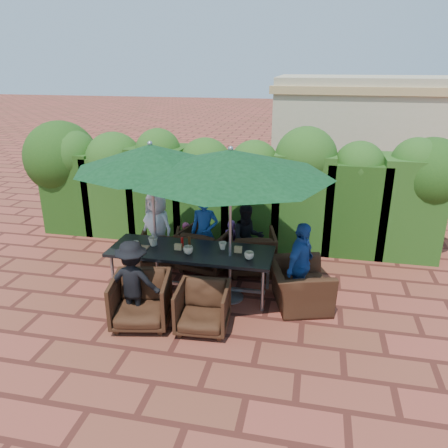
% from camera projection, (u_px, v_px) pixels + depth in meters
% --- Properties ---
extents(ground, '(80.00, 80.00, 0.00)m').
position_uv_depth(ground, '(202.00, 292.00, 7.23)').
color(ground, brown).
rests_on(ground, ground).
extents(dining_table, '(2.63, 0.90, 0.75)m').
position_uv_depth(dining_table, '(191.00, 254.00, 7.02)').
color(dining_table, black).
rests_on(dining_table, ground).
extents(umbrella_left, '(2.39, 2.39, 2.46)m').
position_uv_depth(umbrella_left, '(151.00, 157.00, 6.68)').
color(umbrella_left, gray).
rests_on(umbrella_left, ground).
extents(umbrella_right, '(3.02, 3.02, 2.46)m').
position_uv_depth(umbrella_right, '(231.00, 163.00, 6.28)').
color(umbrella_right, gray).
rests_on(umbrella_right, ground).
extents(chair_far_left, '(0.81, 0.78, 0.71)m').
position_uv_depth(chair_far_left, '(161.00, 245.00, 8.17)').
color(chair_far_left, black).
rests_on(chair_far_left, ground).
extents(chair_far_mid, '(0.98, 0.94, 0.86)m').
position_uv_depth(chair_far_mid, '(206.00, 247.00, 7.92)').
color(chair_far_mid, black).
rests_on(chair_far_mid, ground).
extents(chair_far_right, '(0.96, 0.93, 0.84)m').
position_uv_depth(chair_far_right, '(252.00, 249.00, 7.83)').
color(chair_far_right, black).
rests_on(chair_far_right, ground).
extents(chair_near_left, '(0.92, 0.88, 0.82)m').
position_uv_depth(chair_near_left, '(141.00, 298.00, 6.24)').
color(chair_near_left, black).
rests_on(chair_near_left, ground).
extents(chair_near_right, '(0.76, 0.72, 0.74)m').
position_uv_depth(chair_near_right, '(203.00, 306.00, 6.12)').
color(chair_near_right, black).
rests_on(chair_near_right, ground).
extents(chair_end_right, '(0.92, 1.16, 0.89)m').
position_uv_depth(chair_end_right, '(299.00, 279.00, 6.73)').
color(chair_end_right, black).
rests_on(chair_end_right, ground).
extents(adult_far_left, '(0.80, 0.64, 1.41)m').
position_uv_depth(adult_far_left, '(157.00, 228.00, 8.02)').
color(adult_far_left, white).
rests_on(adult_far_left, ground).
extents(adult_far_mid, '(0.53, 0.44, 1.38)m').
position_uv_depth(adult_far_mid, '(205.00, 233.00, 7.85)').
color(adult_far_mid, '#1B4795').
rests_on(adult_far_mid, ground).
extents(adult_far_right, '(0.70, 0.58, 1.25)m').
position_uv_depth(adult_far_right, '(247.00, 239.00, 7.75)').
color(adult_far_right, black).
rests_on(adult_far_right, ground).
extents(adult_near_left, '(0.83, 0.43, 1.25)m').
position_uv_depth(adult_near_left, '(133.00, 282.00, 6.24)').
color(adult_near_left, black).
rests_on(adult_near_left, ground).
extents(adult_end_right, '(0.67, 0.89, 1.36)m').
position_uv_depth(adult_end_right, '(300.00, 265.00, 6.62)').
color(adult_end_right, '#1B4795').
rests_on(adult_end_right, ground).
extents(child_left, '(0.35, 0.32, 0.80)m').
position_uv_depth(child_left, '(187.00, 243.00, 8.16)').
color(child_left, '#E24F89').
rests_on(child_left, ground).
extents(child_right, '(0.33, 0.27, 0.91)m').
position_uv_depth(child_right, '(231.00, 244.00, 7.96)').
color(child_right, '#9851B0').
rests_on(child_right, ground).
extents(pedestrian_a, '(1.70, 0.79, 1.76)m').
position_uv_depth(pedestrian_a, '(320.00, 181.00, 10.52)').
color(pedestrian_a, '#267D22').
rests_on(pedestrian_a, ground).
extents(pedestrian_b, '(0.89, 0.65, 1.68)m').
position_uv_depth(pedestrian_b, '(355.00, 185.00, 10.32)').
color(pedestrian_b, '#E24F89').
rests_on(pedestrian_b, ground).
extents(pedestrian_c, '(1.02, 1.00, 1.53)m').
position_uv_depth(pedestrian_c, '(397.00, 190.00, 10.17)').
color(pedestrian_c, gray).
rests_on(pedestrian_c, ground).
extents(cup_a, '(0.15, 0.15, 0.12)m').
position_uv_depth(cup_a, '(135.00, 245.00, 7.03)').
color(cup_a, beige).
rests_on(cup_a, dining_table).
extents(cup_b, '(0.16, 0.16, 0.15)m').
position_uv_depth(cup_b, '(153.00, 241.00, 7.14)').
color(cup_b, beige).
rests_on(cup_b, dining_table).
extents(cup_c, '(0.16, 0.16, 0.12)m').
position_uv_depth(cup_c, '(188.00, 250.00, 6.84)').
color(cup_c, beige).
rests_on(cup_c, dining_table).
extents(cup_d, '(0.13, 0.13, 0.12)m').
position_uv_depth(cup_d, '(223.00, 246.00, 7.01)').
color(cup_d, beige).
rests_on(cup_d, dining_table).
extents(cup_e, '(0.15, 0.15, 0.12)m').
position_uv_depth(cup_e, '(249.00, 255.00, 6.66)').
color(cup_e, beige).
rests_on(cup_e, dining_table).
extents(ketchup_bottle, '(0.04, 0.04, 0.17)m').
position_uv_depth(ketchup_bottle, '(182.00, 242.00, 7.06)').
color(ketchup_bottle, '#B20C0A').
rests_on(ketchup_bottle, dining_table).
extents(sauce_bottle, '(0.04, 0.04, 0.17)m').
position_uv_depth(sauce_bottle, '(189.00, 241.00, 7.10)').
color(sauce_bottle, '#4C230C').
rests_on(sauce_bottle, dining_table).
extents(serving_tray, '(0.35, 0.25, 0.02)m').
position_uv_depth(serving_tray, '(137.00, 248.00, 7.04)').
color(serving_tray, '#AA7752').
rests_on(serving_tray, dining_table).
extents(number_block_left, '(0.12, 0.06, 0.10)m').
position_uv_depth(number_block_left, '(178.00, 247.00, 6.99)').
color(number_block_left, '#DBB270').
rests_on(number_block_left, dining_table).
extents(number_block_right, '(0.12, 0.06, 0.10)m').
position_uv_depth(number_block_right, '(238.00, 249.00, 6.89)').
color(number_block_right, '#DBB270').
rests_on(number_block_right, dining_table).
extents(hedge_wall, '(9.10, 1.60, 2.45)m').
position_uv_depth(hedge_wall, '(218.00, 180.00, 8.95)').
color(hedge_wall, '#153A10').
rests_on(hedge_wall, ground).
extents(building, '(6.20, 3.08, 3.20)m').
position_uv_depth(building, '(383.00, 136.00, 12.39)').
color(building, '#C5B592').
rests_on(building, ground).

